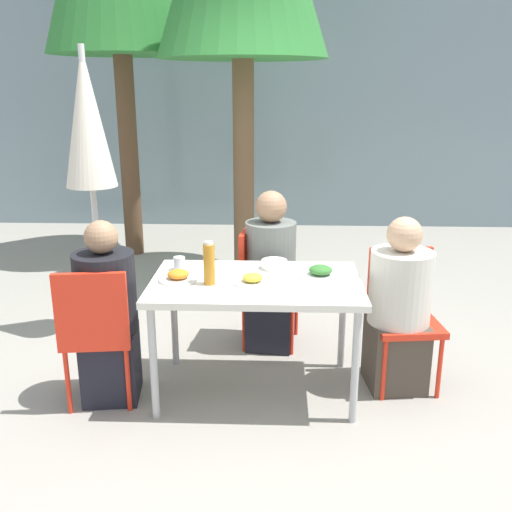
{
  "coord_description": "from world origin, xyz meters",
  "views": [
    {
      "loc": [
        0.12,
        -3.17,
        1.83
      ],
      "look_at": [
        0.0,
        0.0,
        0.87
      ],
      "focal_mm": 40.0,
      "sensor_mm": 36.0,
      "label": 1
    }
  ],
  "objects_px": {
    "chair_right": "(402,307)",
    "person_right": "(399,311)",
    "chair_far": "(260,278)",
    "person_far": "(270,276)",
    "closed_umbrella": "(88,131)",
    "drinking_cup": "(179,263)",
    "bottle": "(209,264)",
    "salad_bowl": "(274,264)",
    "chair_left": "(97,327)",
    "person_left": "(108,318)"
  },
  "relations": [
    {
      "from": "chair_left",
      "to": "drinking_cup",
      "type": "xyz_separation_m",
      "value": [
        0.43,
        0.37,
        0.27
      ]
    },
    {
      "from": "person_left",
      "to": "chair_far",
      "type": "height_order",
      "value": "person_left"
    },
    {
      "from": "chair_right",
      "to": "chair_far",
      "type": "distance_m",
      "value": 1.05
    },
    {
      "from": "chair_right",
      "to": "bottle",
      "type": "distance_m",
      "value": 1.25
    },
    {
      "from": "person_right",
      "to": "person_far",
      "type": "height_order",
      "value": "person_far"
    },
    {
      "from": "salad_bowl",
      "to": "person_far",
      "type": "bearing_deg",
      "value": 93.9
    },
    {
      "from": "person_far",
      "to": "closed_umbrella",
      "type": "distance_m",
      "value": 1.64
    },
    {
      "from": "person_left",
      "to": "salad_bowl",
      "type": "height_order",
      "value": "person_left"
    },
    {
      "from": "chair_left",
      "to": "chair_right",
      "type": "bearing_deg",
      "value": 4.55
    },
    {
      "from": "drinking_cup",
      "to": "chair_left",
      "type": "bearing_deg",
      "value": -138.73
    },
    {
      "from": "chair_far",
      "to": "salad_bowl",
      "type": "bearing_deg",
      "value": 19.29
    },
    {
      "from": "closed_umbrella",
      "to": "drinking_cup",
      "type": "bearing_deg",
      "value": -43.17
    },
    {
      "from": "person_left",
      "to": "chair_right",
      "type": "height_order",
      "value": "person_left"
    },
    {
      "from": "chair_left",
      "to": "salad_bowl",
      "type": "distance_m",
      "value": 1.13
    },
    {
      "from": "chair_right",
      "to": "chair_far",
      "type": "relative_size",
      "value": 1.0
    },
    {
      "from": "chair_right",
      "to": "chair_left",
      "type": "bearing_deg",
      "value": 5.37
    },
    {
      "from": "closed_umbrella",
      "to": "chair_far",
      "type": "bearing_deg",
      "value": -7.96
    },
    {
      "from": "chair_far",
      "to": "salad_bowl",
      "type": "relative_size",
      "value": 5.3
    },
    {
      "from": "chair_left",
      "to": "bottle",
      "type": "bearing_deg",
      "value": 3.25
    },
    {
      "from": "chair_right",
      "to": "person_right",
      "type": "xyz_separation_m",
      "value": [
        -0.04,
        -0.09,
        0.01
      ]
    },
    {
      "from": "bottle",
      "to": "drinking_cup",
      "type": "height_order",
      "value": "bottle"
    },
    {
      "from": "person_right",
      "to": "person_far",
      "type": "xyz_separation_m",
      "value": [
        -0.79,
        0.55,
        0.03
      ]
    },
    {
      "from": "salad_bowl",
      "to": "drinking_cup",
      "type": "bearing_deg",
      "value": -174.95
    },
    {
      "from": "chair_far",
      "to": "salad_bowl",
      "type": "height_order",
      "value": "chair_far"
    },
    {
      "from": "person_left",
      "to": "person_right",
      "type": "bearing_deg",
      "value": -0.41
    },
    {
      "from": "chair_left",
      "to": "chair_far",
      "type": "bearing_deg",
      "value": 37.26
    },
    {
      "from": "chair_right",
      "to": "person_right",
      "type": "bearing_deg",
      "value": 58.12
    },
    {
      "from": "chair_far",
      "to": "closed_umbrella",
      "type": "distance_m",
      "value": 1.6
    },
    {
      "from": "chair_left",
      "to": "person_left",
      "type": "relative_size",
      "value": 0.78
    },
    {
      "from": "bottle",
      "to": "drinking_cup",
      "type": "xyz_separation_m",
      "value": [
        -0.22,
        0.26,
        -0.08
      ]
    },
    {
      "from": "person_far",
      "to": "drinking_cup",
      "type": "relative_size",
      "value": 13.73
    },
    {
      "from": "chair_right",
      "to": "person_far",
      "type": "xyz_separation_m",
      "value": [
        -0.83,
        0.46,
        0.04
      ]
    },
    {
      "from": "chair_far",
      "to": "drinking_cup",
      "type": "height_order",
      "value": "chair_far"
    },
    {
      "from": "bottle",
      "to": "salad_bowl",
      "type": "height_order",
      "value": "bottle"
    },
    {
      "from": "chair_right",
      "to": "person_far",
      "type": "bearing_deg",
      "value": -35.06
    },
    {
      "from": "person_far",
      "to": "closed_umbrella",
      "type": "height_order",
      "value": "closed_umbrella"
    },
    {
      "from": "chair_left",
      "to": "person_far",
      "type": "relative_size",
      "value": 0.75
    },
    {
      "from": "chair_far",
      "to": "bottle",
      "type": "height_order",
      "value": "bottle"
    },
    {
      "from": "person_left",
      "to": "person_right",
      "type": "xyz_separation_m",
      "value": [
        1.74,
        0.2,
        -0.01
      ]
    },
    {
      "from": "closed_umbrella",
      "to": "bottle",
      "type": "relative_size",
      "value": 8.21
    },
    {
      "from": "person_left",
      "to": "drinking_cup",
      "type": "distance_m",
      "value": 0.54
    },
    {
      "from": "person_left",
      "to": "chair_right",
      "type": "relative_size",
      "value": 1.29
    },
    {
      "from": "chair_right",
      "to": "drinking_cup",
      "type": "distance_m",
      "value": 1.42
    },
    {
      "from": "bottle",
      "to": "salad_bowl",
      "type": "distance_m",
      "value": 0.49
    },
    {
      "from": "person_left",
      "to": "salad_bowl",
      "type": "xyz_separation_m",
      "value": [
        0.98,
        0.34,
        0.24
      ]
    },
    {
      "from": "chair_right",
      "to": "closed_umbrella",
      "type": "distance_m",
      "value": 2.46
    },
    {
      "from": "person_far",
      "to": "chair_left",
      "type": "bearing_deg",
      "value": -42.95
    },
    {
      "from": "person_right",
      "to": "bottle",
      "type": "bearing_deg",
      "value": 2.35
    },
    {
      "from": "bottle",
      "to": "drinking_cup",
      "type": "distance_m",
      "value": 0.35
    },
    {
      "from": "chair_right",
      "to": "chair_far",
      "type": "height_order",
      "value": "same"
    }
  ]
}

